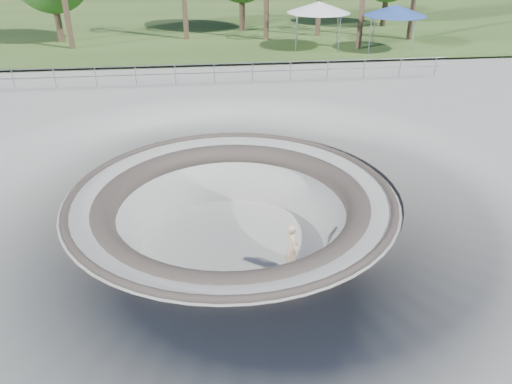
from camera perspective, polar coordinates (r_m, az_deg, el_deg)
ground at (r=15.66m, az=-2.81°, el=-0.27°), size 180.00×180.00×0.00m
skate_bowl at (r=16.61m, az=-2.66°, el=-5.83°), size 14.00×14.00×4.10m
grass_strip at (r=48.30m, az=-5.96°, el=19.42°), size 180.00×36.00×0.12m
distant_hills at (r=72.53m, az=-3.03°, el=16.62°), size 103.20×45.00×28.60m
safety_railing at (r=26.63m, az=-4.80°, el=13.38°), size 25.00×0.06×1.03m
skateboard at (r=15.43m, az=4.01°, el=-8.88°), size 0.87×0.47×0.09m
skater at (r=14.95m, az=4.12°, el=-6.36°), size 0.44×0.62×1.61m
canopy_white at (r=34.26m, az=7.19°, el=20.21°), size 5.62×5.62×2.91m
canopy_blue at (r=34.47m, az=15.67°, el=19.35°), size 5.07×5.07×2.81m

